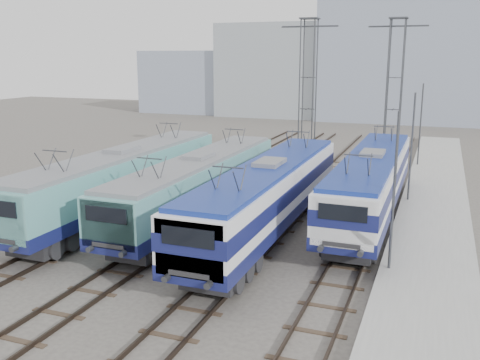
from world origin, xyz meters
name	(u,v)px	position (x,y,z in m)	size (l,w,h in m)	color
ground	(188,264)	(0.00, 0.00, 0.00)	(160.00, 160.00, 0.00)	#514C47
platform	(432,233)	(10.20, 8.00, 0.15)	(4.00, 70.00, 0.30)	#9E9E99
locomotive_far_left	(121,178)	(-6.75, 5.23, 2.34)	(2.98, 18.85, 3.55)	#151A53
locomotive_center_left	(198,183)	(-2.25, 5.97, 2.23)	(2.83, 17.88, 3.36)	#151A53
locomotive_center_right	(268,193)	(2.25, 4.77, 2.38)	(2.96, 18.70, 3.52)	#151A53
locomotive_far_right	(371,180)	(6.75, 9.67, 2.35)	(2.91, 18.43, 3.47)	#151A53
catenary_tower_west	(308,88)	(0.00, 22.00, 6.64)	(4.50, 1.20, 12.00)	#3F4247
catenary_tower_east	(394,89)	(6.50, 24.00, 6.64)	(4.50, 1.20, 12.00)	#3F4247
mast_front	(394,196)	(8.60, 2.00, 3.50)	(0.12, 0.12, 7.00)	#3F4247
mast_mid	(411,150)	(8.60, 14.00, 3.50)	(0.12, 0.12, 7.00)	#3F4247
mast_rear	(420,126)	(8.60, 26.00, 3.50)	(0.12, 0.12, 7.00)	#3F4247
building_west	(281,70)	(-14.00, 62.00, 7.00)	(18.00, 12.00, 14.00)	#969FA7
building_center	(401,57)	(4.00, 62.00, 9.00)	(22.00, 14.00, 18.00)	#8D98AD
building_far_west	(190,82)	(-30.00, 62.00, 5.00)	(14.00, 10.00, 10.00)	#8D98AD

